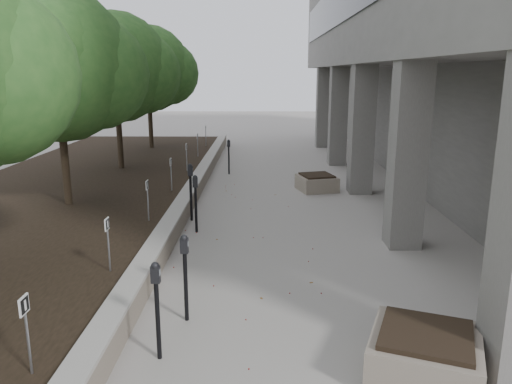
{
  "coord_description": "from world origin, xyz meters",
  "views": [
    {
      "loc": [
        0.28,
        -4.48,
        3.76
      ],
      "look_at": [
        0.15,
        6.51,
        1.09
      ],
      "focal_mm": 34.65,
      "sensor_mm": 36.0,
      "label": 1
    }
  ],
  "objects_px": {
    "parking_meter_2": "(185,278)",
    "crabapple_tree_5": "(149,87)",
    "crabapple_tree_3": "(59,99)",
    "planter_front": "(425,354)",
    "parking_meter_1": "(157,311)",
    "parking_meter_4": "(196,204)",
    "planter_back": "(317,182)",
    "parking_meter_5": "(229,157)",
    "crabapple_tree_4": "(117,91)",
    "parking_meter_3": "(191,192)"
  },
  "relations": [
    {
      "from": "parking_meter_2",
      "to": "crabapple_tree_5",
      "type": "bearing_deg",
      "value": 108.51
    },
    {
      "from": "crabapple_tree_3",
      "to": "planter_front",
      "type": "distance_m",
      "value": 10.32
    },
    {
      "from": "crabapple_tree_5",
      "to": "planter_front",
      "type": "bearing_deg",
      "value": -67.11
    },
    {
      "from": "crabapple_tree_5",
      "to": "parking_meter_1",
      "type": "relative_size",
      "value": 3.92
    },
    {
      "from": "parking_meter_1",
      "to": "crabapple_tree_3",
      "type": "bearing_deg",
      "value": 122.25
    },
    {
      "from": "parking_meter_2",
      "to": "planter_front",
      "type": "relative_size",
      "value": 1.06
    },
    {
      "from": "parking_meter_4",
      "to": "planter_front",
      "type": "relative_size",
      "value": 1.07
    },
    {
      "from": "planter_back",
      "to": "parking_meter_5",
      "type": "bearing_deg",
      "value": 139.48
    },
    {
      "from": "crabapple_tree_3",
      "to": "crabapple_tree_5",
      "type": "relative_size",
      "value": 1.0
    },
    {
      "from": "crabapple_tree_3",
      "to": "parking_meter_5",
      "type": "height_order",
      "value": "crabapple_tree_3"
    },
    {
      "from": "parking_meter_2",
      "to": "planter_back",
      "type": "xyz_separation_m",
      "value": [
        2.95,
        8.75,
        -0.43
      ]
    },
    {
      "from": "parking_meter_4",
      "to": "planter_back",
      "type": "bearing_deg",
      "value": 49.53
    },
    {
      "from": "crabapple_tree_4",
      "to": "crabapple_tree_5",
      "type": "relative_size",
      "value": 1.0
    },
    {
      "from": "parking_meter_1",
      "to": "planter_front",
      "type": "height_order",
      "value": "parking_meter_1"
    },
    {
      "from": "parking_meter_5",
      "to": "crabapple_tree_3",
      "type": "bearing_deg",
      "value": -134.72
    },
    {
      "from": "crabapple_tree_3",
      "to": "parking_meter_1",
      "type": "xyz_separation_m",
      "value": [
        3.71,
        -6.54,
        -2.43
      ]
    },
    {
      "from": "parking_meter_1",
      "to": "parking_meter_3",
      "type": "relative_size",
      "value": 0.92
    },
    {
      "from": "parking_meter_3",
      "to": "parking_meter_5",
      "type": "distance_m",
      "value": 6.06
    },
    {
      "from": "planter_front",
      "to": "planter_back",
      "type": "relative_size",
      "value": 1.16
    },
    {
      "from": "parking_meter_3",
      "to": "parking_meter_5",
      "type": "xyz_separation_m",
      "value": [
        0.58,
        6.03,
        -0.09
      ]
    },
    {
      "from": "crabapple_tree_4",
      "to": "parking_meter_4",
      "type": "bearing_deg",
      "value": -60.24
    },
    {
      "from": "parking_meter_1",
      "to": "parking_meter_5",
      "type": "relative_size",
      "value": 1.05
    },
    {
      "from": "crabapple_tree_4",
      "to": "parking_meter_2",
      "type": "relative_size",
      "value": 3.89
    },
    {
      "from": "parking_meter_4",
      "to": "planter_front",
      "type": "height_order",
      "value": "parking_meter_4"
    },
    {
      "from": "parking_meter_3",
      "to": "parking_meter_5",
      "type": "height_order",
      "value": "parking_meter_3"
    },
    {
      "from": "parking_meter_4",
      "to": "planter_back",
      "type": "relative_size",
      "value": 1.24
    },
    {
      "from": "crabapple_tree_3",
      "to": "parking_meter_5",
      "type": "xyz_separation_m",
      "value": [
        3.83,
        5.87,
        -2.46
      ]
    },
    {
      "from": "parking_meter_5",
      "to": "parking_meter_3",
      "type": "bearing_deg",
      "value": -107.07
    },
    {
      "from": "planter_front",
      "to": "parking_meter_1",
      "type": "bearing_deg",
      "value": 174.05
    },
    {
      "from": "crabapple_tree_4",
      "to": "planter_front",
      "type": "relative_size",
      "value": 4.14
    },
    {
      "from": "parking_meter_2",
      "to": "planter_front",
      "type": "distance_m",
      "value": 3.54
    },
    {
      "from": "parking_meter_3",
      "to": "crabapple_tree_4",
      "type": "bearing_deg",
      "value": 107.63
    },
    {
      "from": "crabapple_tree_3",
      "to": "crabapple_tree_5",
      "type": "height_order",
      "value": "same"
    },
    {
      "from": "parking_meter_5",
      "to": "planter_front",
      "type": "bearing_deg",
      "value": -87.05
    },
    {
      "from": "parking_meter_1",
      "to": "parking_meter_5",
      "type": "distance_m",
      "value": 12.41
    },
    {
      "from": "crabapple_tree_5",
      "to": "parking_meter_4",
      "type": "bearing_deg",
      "value": -72.52
    },
    {
      "from": "parking_meter_1",
      "to": "planter_back",
      "type": "height_order",
      "value": "parking_meter_1"
    },
    {
      "from": "crabapple_tree_5",
      "to": "parking_meter_2",
      "type": "distance_m",
      "value": 16.15
    },
    {
      "from": "crabapple_tree_5",
      "to": "parking_meter_3",
      "type": "distance_m",
      "value": 10.93
    },
    {
      "from": "parking_meter_3",
      "to": "parking_meter_4",
      "type": "height_order",
      "value": "parking_meter_3"
    },
    {
      "from": "parking_meter_2",
      "to": "planter_front",
      "type": "height_order",
      "value": "parking_meter_2"
    },
    {
      "from": "planter_front",
      "to": "parking_meter_5",
      "type": "bearing_deg",
      "value": 104.53
    },
    {
      "from": "planter_front",
      "to": "planter_back",
      "type": "distance_m",
      "value": 10.17
    },
    {
      "from": "crabapple_tree_3",
      "to": "crabapple_tree_4",
      "type": "distance_m",
      "value": 5.0
    },
    {
      "from": "crabapple_tree_3",
      "to": "parking_meter_3",
      "type": "bearing_deg",
      "value": -2.86
    },
    {
      "from": "crabapple_tree_4",
      "to": "parking_meter_5",
      "type": "distance_m",
      "value": 4.63
    },
    {
      "from": "parking_meter_1",
      "to": "parking_meter_4",
      "type": "height_order",
      "value": "parking_meter_4"
    },
    {
      "from": "parking_meter_4",
      "to": "crabapple_tree_4",
      "type": "bearing_deg",
      "value": 116.73
    },
    {
      "from": "crabapple_tree_5",
      "to": "parking_meter_4",
      "type": "distance_m",
      "value": 11.92
    },
    {
      "from": "crabapple_tree_3",
      "to": "crabapple_tree_4",
      "type": "height_order",
      "value": "same"
    }
  ]
}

